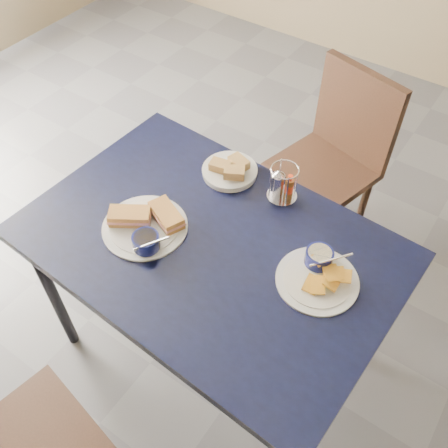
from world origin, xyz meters
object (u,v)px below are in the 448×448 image
Objects in this scene: sandwich_plate at (147,224)px; condiment_caddy at (282,184)px; plantain_plate at (319,271)px; bread_basket at (230,170)px; dining_table at (210,253)px; chair_far at (333,148)px.

sandwich_plate is 2.29× the size of condiment_caddy.
plantain_plate is 0.54m from bread_basket.
condiment_caddy reaches higher than bread_basket.
plantain_plate is (0.36, 0.08, 0.08)m from dining_table.
condiment_caddy is (0.09, 0.32, 0.12)m from dining_table.
plantain_plate is at bearing -24.51° from bread_basket.
condiment_caddy reaches higher than plantain_plate.
bread_basket is at bearing -104.23° from chair_far.
condiment_caddy is at bearing 53.49° from sandwich_plate.
chair_far reaches higher than dining_table.
sandwich_plate is at bearing -126.51° from condiment_caddy.
condiment_caddy is at bearing -84.94° from chair_far.
plantain_plate is 1.28× the size of bread_basket.
sandwich_plate is 0.59m from plantain_plate.
plantain_plate is 0.37m from condiment_caddy.
dining_table is 0.24m from sandwich_plate.
plantain_plate is (0.33, -0.85, 0.26)m from chair_far.
chair_far is 0.95m from plantain_plate.
bread_basket is at bearing 112.39° from dining_table.
chair_far is at bearing 75.77° from bread_basket.
sandwich_plate is (-0.21, -0.08, 0.09)m from dining_table.
condiment_caddy is (0.21, 0.01, 0.03)m from bread_basket.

